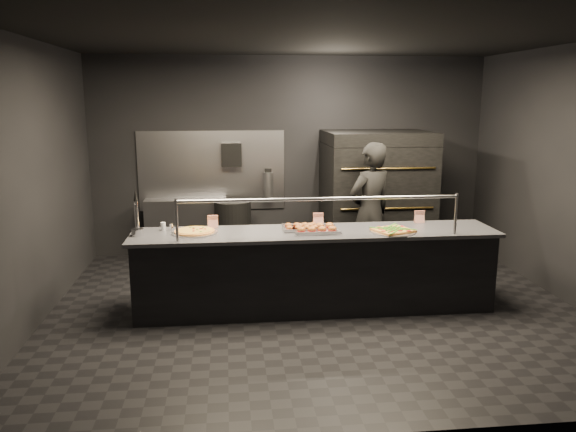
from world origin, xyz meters
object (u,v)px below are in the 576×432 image
object	(u,v)px
service_counter	(315,270)
square_pizza	(393,231)
pizza_oven	(376,196)
prep_shelf	(186,228)
slider_tray_a	(301,227)
beer_tap	(137,222)
slider_tray_b	(316,229)
trash_bin	(233,231)
towel_dispenser	(231,155)
fire_extinguisher	(268,186)
round_pizza	(194,231)
worker	(370,212)

from	to	relation	value
service_counter	square_pizza	size ratio (longest dim) A/B	8.33
pizza_oven	prep_shelf	xyz separation A→B (m)	(-2.80, 0.42, -0.52)
pizza_oven	slider_tray_a	size ratio (longest dim) A/B	4.49
slider_tray_a	beer_tap	bearing A→B (deg)	-177.25
beer_tap	slider_tray_b	xyz separation A→B (m)	(1.95, -0.03, -0.11)
service_counter	prep_shelf	distance (m)	2.82
trash_bin	slider_tray_b	bearing A→B (deg)	-66.86
service_counter	pizza_oven	distance (m)	2.30
towel_dispenser	prep_shelf	bearing A→B (deg)	-174.29
fire_extinguisher	service_counter	bearing A→B (deg)	-81.70
service_counter	beer_tap	xyz separation A→B (m)	(-1.95, -0.00, 0.60)
prep_shelf	round_pizza	world-z (taller)	round_pizza
towel_dispenser	trash_bin	world-z (taller)	towel_dispenser
square_pizza	trash_bin	size ratio (longest dim) A/B	0.55
worker	service_counter	bearing A→B (deg)	21.29
round_pizza	trash_bin	bearing A→B (deg)	77.57
service_counter	fire_extinguisher	distance (m)	2.50
square_pizza	worker	distance (m)	1.15
pizza_oven	beer_tap	xyz separation A→B (m)	(-3.15, -1.90, 0.10)
towel_dispenser	slider_tray_b	distance (m)	2.65
round_pizza	worker	bearing A→B (deg)	22.85
towel_dispenser	worker	size ratio (longest dim) A/B	0.19
slider_tray_a	trash_bin	distance (m)	2.19
slider_tray_b	square_pizza	bearing A→B (deg)	-8.21
service_counter	beer_tap	world-z (taller)	beer_tap
fire_extinguisher	beer_tap	bearing A→B (deg)	-123.68
prep_shelf	fire_extinguisher	distance (m)	1.39
round_pizza	square_pizza	world-z (taller)	square_pizza
slider_tray_b	square_pizza	xyz separation A→B (m)	(0.85, -0.12, -0.01)
slider_tray_b	trash_bin	distance (m)	2.34
slider_tray_b	round_pizza	bearing A→B (deg)	176.28
slider_tray_a	trash_bin	xyz separation A→B (m)	(-0.75, 1.99, -0.50)
square_pizza	trash_bin	distance (m)	2.87
worker	slider_tray_b	bearing A→B (deg)	22.03
service_counter	slider_tray_b	bearing A→B (deg)	-90.64
pizza_oven	square_pizza	distance (m)	2.08
slider_tray_b	worker	distance (m)	1.35
service_counter	slider_tray_a	size ratio (longest dim) A/B	9.64
beer_tap	towel_dispenser	bearing A→B (deg)	66.29
towel_dispenser	trash_bin	size ratio (longest dim) A/B	0.39
beer_tap	slider_tray_b	distance (m)	1.95
trash_bin	beer_tap	bearing A→B (deg)	-116.80
beer_tap	trash_bin	xyz separation A→B (m)	(1.05, 2.08, -0.62)
slider_tray_b	worker	bearing A→B (deg)	49.29
service_counter	round_pizza	world-z (taller)	service_counter
towel_dispenser	slider_tray_a	xyz separation A→B (m)	(0.75, -2.30, -0.60)
service_counter	prep_shelf	world-z (taller)	service_counter
pizza_oven	prep_shelf	world-z (taller)	pizza_oven
pizza_oven	worker	xyz separation A→B (m)	(-0.32, -0.90, -0.05)
towel_dispenser	beer_tap	size ratio (longest dim) A/B	0.69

